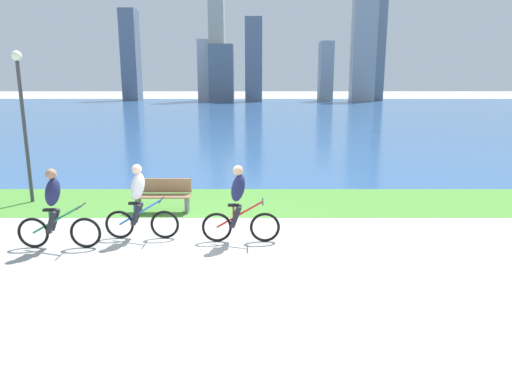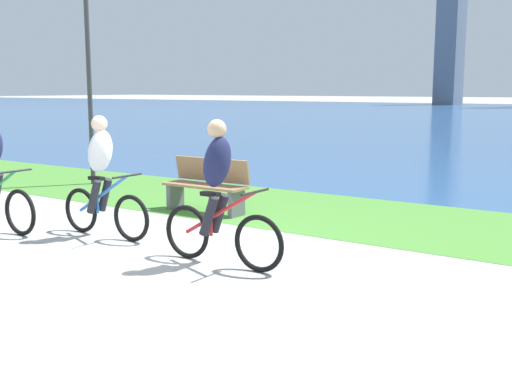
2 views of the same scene
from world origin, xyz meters
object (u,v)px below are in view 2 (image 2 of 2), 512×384
Objects in this scene: cyclist_trailing at (102,177)px; bench_near_path at (207,185)px; lamppost_tall at (88,55)px; cyclist_lead at (219,194)px.

cyclist_trailing reaches higher than bench_near_path.
bench_near_path is 0.35× the size of lamppost_tall.
cyclist_lead is 3.26m from bench_near_path.
cyclist_lead is at bearing -5.99° from cyclist_trailing.
cyclist_trailing is 1.12× the size of bench_near_path.
cyclist_trailing is 5.49m from lamppost_tall.
lamppost_tall is at bearing 140.13° from cyclist_trailing.
cyclist_lead is at bearing -29.84° from lamppost_tall.
lamppost_tall is (-3.95, 3.30, 1.91)m from cyclist_trailing.
lamppost_tall is at bearing 150.16° from cyclist_lead.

